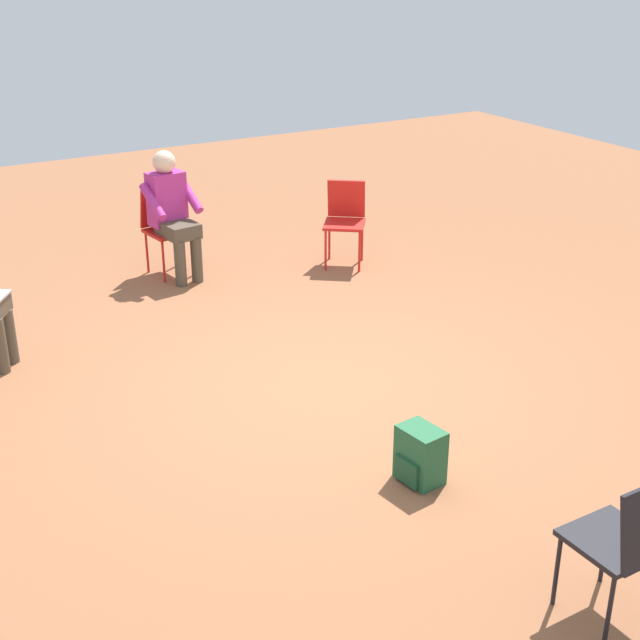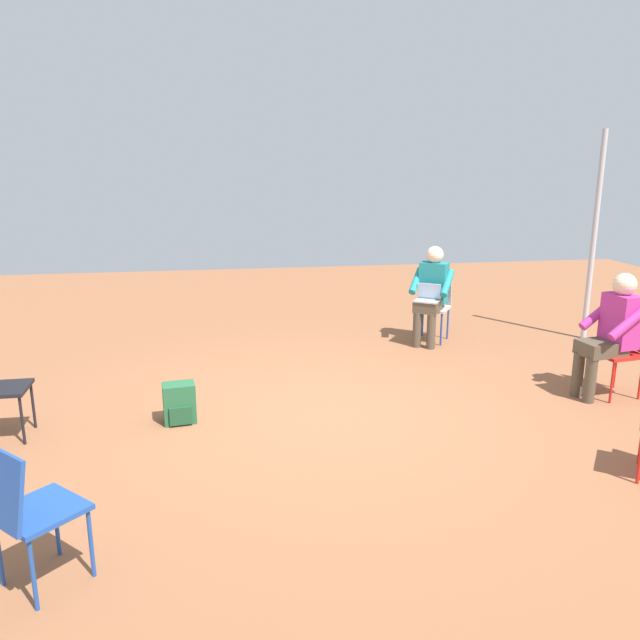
# 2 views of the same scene
# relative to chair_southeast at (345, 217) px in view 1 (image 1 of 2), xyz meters

# --- Properties ---
(ground_plane) EXTENTS (16.65, 16.65, 0.00)m
(ground_plane) POSITION_rel_chair_southeast_xyz_m (-2.28, 1.61, -0.50)
(ground_plane) COLOR brown
(chair_southeast) EXTENTS (0.58, 0.57, 0.85)m
(chair_southeast) POSITION_rel_chair_southeast_xyz_m (0.00, 0.00, 0.00)
(chair_southeast) COLOR red
(chair_southeast) RESTS_ON ground
(chair_east) EXTENTS (0.48, 0.45, 0.85)m
(chair_east) POSITION_rel_chair_southeast_xyz_m (0.68, 1.67, 0.00)
(chair_east) COLOR red
(chair_east) RESTS_ON ground
(chair_west) EXTENTS (0.44, 0.41, 0.85)m
(chair_west) POSITION_rel_chair_southeast_xyz_m (-5.12, 1.59, 0.00)
(chair_west) COLOR black
(chair_west) RESTS_ON ground
(person_in_magenta) EXTENTS (0.55, 0.54, 1.24)m
(person_in_magenta) POSITION_rel_chair_southeast_xyz_m (0.51, 1.65, 0.20)
(person_in_magenta) COLOR #4C4233
(person_in_magenta) RESTS_ON ground
(backpack_near_laptop_user) EXTENTS (0.30, 0.27, 0.36)m
(backpack_near_laptop_user) POSITION_rel_chair_southeast_xyz_m (-3.63, 1.69, -0.34)
(backpack_near_laptop_user) COLOR #235B38
(backpack_near_laptop_user) RESTS_ON ground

